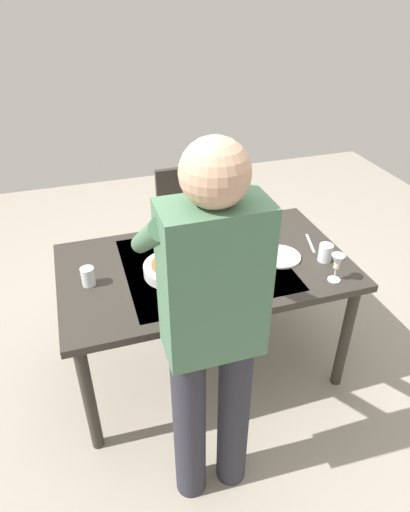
# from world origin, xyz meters

# --- Properties ---
(ground_plane) EXTENTS (6.00, 6.00, 0.00)m
(ground_plane) POSITION_xyz_m (0.00, 0.00, 0.00)
(ground_plane) COLOR #9E9384
(dining_table) EXTENTS (1.54, 0.89, 0.75)m
(dining_table) POSITION_xyz_m (0.00, 0.00, 0.67)
(dining_table) COLOR #332D28
(dining_table) RESTS_ON ground_plane
(chair_near) EXTENTS (0.40, 0.40, 0.91)m
(chair_near) POSITION_xyz_m (-0.14, -0.83, 0.53)
(chair_near) COLOR black
(chair_near) RESTS_ON ground_plane
(person_server) EXTENTS (0.42, 0.61, 1.69)m
(person_server) POSITION_xyz_m (0.20, 0.71, 0.96)
(person_server) COLOR #2D2D38
(person_server) RESTS_ON ground_plane
(wine_bottle) EXTENTS (0.07, 0.07, 0.30)m
(wine_bottle) POSITION_xyz_m (-0.14, 0.24, 0.86)
(wine_bottle) COLOR black
(wine_bottle) RESTS_ON dining_table
(wine_glass_left) EXTENTS (0.07, 0.07, 0.15)m
(wine_glass_left) POSITION_xyz_m (-0.03, 0.37, 0.85)
(wine_glass_left) COLOR white
(wine_glass_left) RESTS_ON dining_table
(wine_glass_right) EXTENTS (0.07, 0.07, 0.15)m
(wine_glass_right) POSITION_xyz_m (-0.58, 0.34, 0.85)
(wine_glass_right) COLOR white
(wine_glass_right) RESTS_ON dining_table
(water_cup_near_left) EXTENTS (0.07, 0.07, 0.10)m
(water_cup_near_left) POSITION_xyz_m (-0.20, 0.33, 0.80)
(water_cup_near_left) COLOR silver
(water_cup_near_left) RESTS_ON dining_table
(water_cup_near_right) EXTENTS (0.07, 0.07, 0.10)m
(water_cup_near_right) POSITION_xyz_m (-0.63, 0.16, 0.80)
(water_cup_near_right) COLOR silver
(water_cup_near_right) RESTS_ON dining_table
(water_cup_far_left) EXTENTS (0.07, 0.07, 0.10)m
(water_cup_far_left) POSITION_xyz_m (0.61, -0.00, 0.80)
(water_cup_far_left) COLOR silver
(water_cup_far_left) RESTS_ON dining_table
(serving_bowl_pasta) EXTENTS (0.30, 0.30, 0.07)m
(serving_bowl_pasta) POSITION_xyz_m (0.19, 0.03, 0.78)
(serving_bowl_pasta) COLOR white
(serving_bowl_pasta) RESTS_ON dining_table
(dinner_plate_near) EXTENTS (0.23, 0.23, 0.01)m
(dinner_plate_near) POSITION_xyz_m (-0.41, 0.06, 0.75)
(dinner_plate_near) COLOR white
(dinner_plate_near) RESTS_ON dining_table
(dinner_plate_far) EXTENTS (0.23, 0.23, 0.01)m
(dinner_plate_far) POSITION_xyz_m (-0.24, -0.18, 0.75)
(dinner_plate_far) COLOR white
(dinner_plate_far) RESTS_ON dining_table
(table_knife) EXTENTS (0.07, 0.20, 0.00)m
(table_knife) POSITION_xyz_m (-0.64, -0.01, 0.75)
(table_knife) COLOR silver
(table_knife) RESTS_ON dining_table
(table_fork) EXTENTS (0.07, 0.17, 0.00)m
(table_fork) POSITION_xyz_m (0.02, -0.21, 0.75)
(table_fork) COLOR silver
(table_fork) RESTS_ON dining_table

